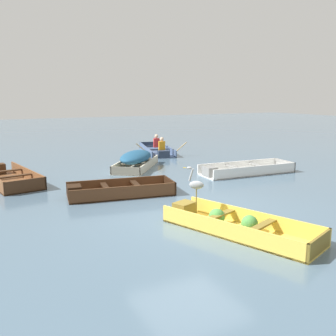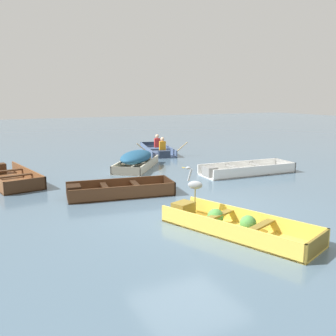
{
  "view_description": "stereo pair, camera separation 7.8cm",
  "coord_description": "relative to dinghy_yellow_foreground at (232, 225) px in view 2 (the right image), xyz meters",
  "views": [
    {
      "loc": [
        -4.41,
        -7.41,
        2.74
      ],
      "look_at": [
        1.26,
        3.52,
        0.35
      ],
      "focal_mm": 40.0,
      "sensor_mm": 36.0,
      "label": 1
    },
    {
      "loc": [
        -4.34,
        -7.44,
        2.74
      ],
      "look_at": [
        1.26,
        3.52,
        0.35
      ],
      "focal_mm": 40.0,
      "sensor_mm": 36.0,
      "label": 2
    }
  ],
  "objects": [
    {
      "name": "ground_plane",
      "position": [
        -0.14,
        1.53,
        -0.14
      ],
      "size": [
        80.0,
        80.0,
        0.0
      ],
      "primitive_type": "plane",
      "color": "slate"
    },
    {
      "name": "dinghy_yellow_foreground",
      "position": [
        0.0,
        0.0,
        0.0
      ],
      "size": [
        2.1,
        3.41,
        0.39
      ],
      "color": "#E5BC47",
      "rests_on": "ground"
    },
    {
      "name": "skiff_wooden_brown_near_moored",
      "position": [
        -3.73,
        6.97,
        -0.01
      ],
      "size": [
        1.81,
        3.49,
        0.39
      ],
      "color": "brown",
      "rests_on": "ground"
    },
    {
      "name": "skiff_white_mid_moored",
      "position": [
        3.84,
        4.47,
        -0.02
      ],
      "size": [
        3.49,
        1.33,
        0.36
      ],
      "color": "white",
      "rests_on": "ground"
    },
    {
      "name": "skiff_dark_varnish_far_moored",
      "position": [
        -1.2,
        3.73,
        -0.01
      ],
      "size": [
        3.04,
        1.52,
        0.37
      ],
      "color": "#4C2D19",
      "rests_on": "ground"
    },
    {
      "name": "skiff_cream_outer_moored",
      "position": [
        0.87,
        7.23,
        0.23
      ],
      "size": [
        2.64,
        2.95,
        0.66
      ],
      "color": "beige",
      "rests_on": "ground"
    },
    {
      "name": "rowboat_slate_blue_with_crew",
      "position": [
        3.21,
        10.21,
        0.03
      ],
      "size": [
        2.46,
        3.73,
        0.89
      ],
      "color": "#475B7F",
      "rests_on": "ground"
    },
    {
      "name": "heron_on_dinghy",
      "position": [
        -0.37,
        0.88,
        0.71
      ],
      "size": [
        0.4,
        0.35,
        0.84
      ],
      "color": "olive",
      "rests_on": "dinghy_yellow_foreground"
    }
  ]
}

